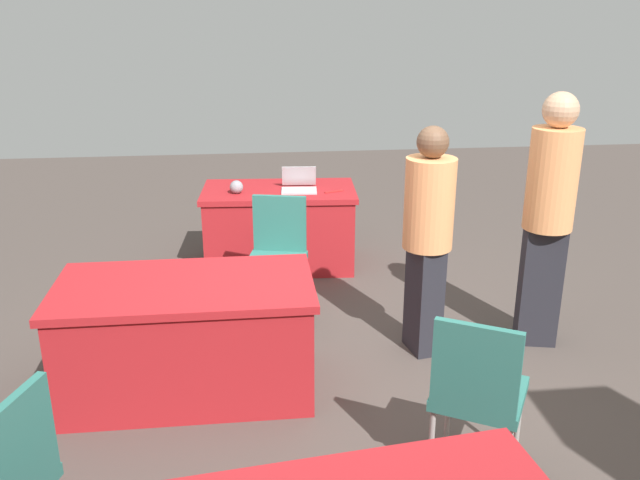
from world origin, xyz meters
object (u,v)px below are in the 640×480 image
(table_foreground, at_px, (280,227))
(chair_tucked_right, at_px, (478,388))
(chair_near_front, at_px, (277,251))
(yarn_ball, at_px, (236,187))
(table_mid_right, at_px, (188,337))
(laptop_silver, at_px, (299,186))
(person_presenter, at_px, (549,208))
(scissors_red, at_px, (334,192))
(person_attendee_standing, at_px, (428,231))

(table_foreground, height_order, chair_tucked_right, chair_tucked_right)
(chair_near_front, height_order, chair_tucked_right, chair_near_front)
(chair_near_front, bearing_deg, yarn_ball, -60.50)
(chair_near_front, bearing_deg, table_mid_right, 70.82)
(table_foreground, relative_size, laptop_silver, 4.29)
(chair_near_front, bearing_deg, person_presenter, 173.91)
(person_presenter, relative_size, scissors_red, 10.15)
(chair_tucked_right, relative_size, person_attendee_standing, 0.59)
(yarn_ball, bearing_deg, chair_tucked_right, 111.28)
(chair_near_front, bearing_deg, table_foreground, -81.16)
(table_mid_right, distance_m, chair_tucked_right, 1.86)
(chair_tucked_right, xyz_separation_m, person_presenter, (-0.96, -1.43, 0.47))
(person_attendee_standing, distance_m, scissors_red, 1.69)
(person_presenter, distance_m, laptop_silver, 2.35)
(person_attendee_standing, bearing_deg, scissors_red, -176.19)
(person_attendee_standing, height_order, yarn_ball, person_attendee_standing)
(person_attendee_standing, bearing_deg, yarn_ball, -153.00)
(table_mid_right, xyz_separation_m, chair_near_front, (-0.62, -1.00, 0.18))
(chair_near_front, relative_size, chair_tucked_right, 1.00)
(chair_near_front, height_order, scissors_red, chair_near_front)
(person_attendee_standing, height_order, scissors_red, person_attendee_standing)
(table_foreground, distance_m, chair_near_front, 1.15)
(table_foreground, bearing_deg, scissors_red, 161.93)
(person_attendee_standing, distance_m, laptop_silver, 1.88)
(yarn_ball, bearing_deg, scissors_red, 176.73)
(table_foreground, bearing_deg, person_presenter, 135.17)
(laptop_silver, relative_size, yarn_ball, 2.84)
(person_presenter, bearing_deg, table_mid_right, 20.87)
(table_mid_right, relative_size, person_attendee_standing, 0.98)
(chair_near_front, distance_m, person_attendee_standing, 1.24)
(person_presenter, height_order, scissors_red, person_presenter)
(laptop_silver, bearing_deg, person_presenter, 137.75)
(table_foreground, relative_size, table_mid_right, 0.92)
(person_presenter, bearing_deg, yarn_ball, -25.10)
(person_presenter, height_order, laptop_silver, person_presenter)
(table_foreground, bearing_deg, laptop_silver, 160.77)
(chair_near_front, relative_size, scissors_red, 5.37)
(chair_tucked_right, height_order, scissors_red, chair_tucked_right)
(chair_near_front, distance_m, person_presenter, 2.02)
(table_foreground, height_order, chair_near_front, chair_near_front)
(person_presenter, bearing_deg, person_attendee_standing, 13.67)
(table_foreground, distance_m, laptop_silver, 0.45)
(person_presenter, distance_m, person_attendee_standing, 0.87)
(person_presenter, relative_size, yarn_ball, 15.28)
(chair_tucked_right, bearing_deg, laptop_silver, 131.28)
(table_mid_right, bearing_deg, chair_near_front, -121.89)
(chair_near_front, xyz_separation_m, person_attendee_standing, (-1.00, 0.65, 0.34))
(chair_near_front, height_order, yarn_ball, chair_near_front)
(person_attendee_standing, bearing_deg, laptop_silver, -167.76)
(chair_near_front, relative_size, person_attendee_standing, 0.60)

